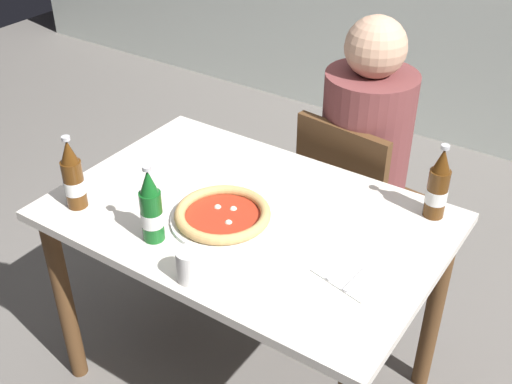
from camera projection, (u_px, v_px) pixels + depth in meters
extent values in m
plane|color=slate|center=(249.00, 375.00, 2.40)|extent=(8.00, 8.00, 0.00)
cube|color=silver|center=(247.00, 217.00, 1.99)|extent=(1.20, 0.80, 0.03)
cylinder|color=brown|center=(64.00, 301.00, 2.22)|extent=(0.06, 0.06, 0.72)
cylinder|color=brown|center=(188.00, 208.00, 2.69)|extent=(0.06, 0.06, 0.72)
cylinder|color=brown|center=(434.00, 309.00, 2.18)|extent=(0.06, 0.06, 0.72)
cube|color=brown|center=(361.00, 204.00, 2.59)|extent=(0.44, 0.44, 0.04)
cube|color=brown|center=(339.00, 175.00, 2.35)|extent=(0.38, 0.08, 0.40)
cylinder|color=brown|center=(412.00, 245.00, 2.73)|extent=(0.04, 0.04, 0.41)
cylinder|color=brown|center=(345.00, 214.00, 2.91)|extent=(0.04, 0.04, 0.41)
cylinder|color=brown|center=(368.00, 285.00, 2.51)|extent=(0.04, 0.04, 0.41)
cylinder|color=brown|center=(300.00, 250.00, 2.70)|extent=(0.04, 0.04, 0.41)
cube|color=#2D3342|center=(354.00, 246.00, 2.69)|extent=(0.32, 0.28, 0.45)
cylinder|color=brown|center=(366.00, 142.00, 2.41)|extent=(0.34, 0.34, 0.55)
sphere|color=tan|center=(376.00, 47.00, 2.20)|extent=(0.22, 0.22, 0.22)
cylinder|color=white|center=(223.00, 219.00, 1.94)|extent=(0.32, 0.32, 0.01)
cylinder|color=#AD2D19|center=(223.00, 217.00, 1.94)|extent=(0.23, 0.23, 0.01)
torus|color=tan|center=(223.00, 214.00, 1.93)|extent=(0.29, 0.29, 0.03)
sphere|color=silver|center=(218.00, 208.00, 1.97)|extent=(0.02, 0.02, 0.02)
sphere|color=silver|center=(228.00, 223.00, 1.91)|extent=(0.02, 0.02, 0.02)
sphere|color=silver|center=(233.00, 210.00, 1.96)|extent=(0.02, 0.02, 0.02)
cylinder|color=#512D0F|center=(74.00, 184.00, 1.97)|extent=(0.06, 0.06, 0.16)
cone|color=#512D0F|center=(68.00, 151.00, 1.91)|extent=(0.05, 0.05, 0.07)
cylinder|color=#B7B7BC|center=(66.00, 138.00, 1.88)|extent=(0.03, 0.03, 0.01)
cylinder|color=white|center=(75.00, 186.00, 1.98)|extent=(0.07, 0.07, 0.04)
cylinder|color=#512D0F|center=(437.00, 193.00, 1.93)|extent=(0.06, 0.06, 0.16)
cone|color=#512D0F|center=(443.00, 160.00, 1.86)|extent=(0.05, 0.05, 0.07)
cylinder|color=#B7B7BC|center=(445.00, 147.00, 1.84)|extent=(0.03, 0.03, 0.01)
cylinder|color=white|center=(436.00, 196.00, 1.93)|extent=(0.07, 0.07, 0.04)
cylinder|color=#14591E|center=(152.00, 216.00, 1.83)|extent=(0.06, 0.06, 0.16)
cone|color=#14591E|center=(148.00, 182.00, 1.77)|extent=(0.05, 0.05, 0.07)
cylinder|color=#B7B7BC|center=(147.00, 168.00, 1.74)|extent=(0.03, 0.03, 0.01)
cylinder|color=white|center=(152.00, 218.00, 1.84)|extent=(0.07, 0.07, 0.04)
cube|color=white|center=(356.00, 271.00, 1.75)|extent=(0.22, 0.22, 0.00)
cube|color=silver|center=(363.00, 272.00, 1.74)|extent=(0.03, 0.19, 0.00)
cube|color=silver|center=(350.00, 267.00, 1.76)|extent=(0.07, 0.16, 0.00)
cylinder|color=white|center=(190.00, 266.00, 1.70)|extent=(0.07, 0.07, 0.09)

